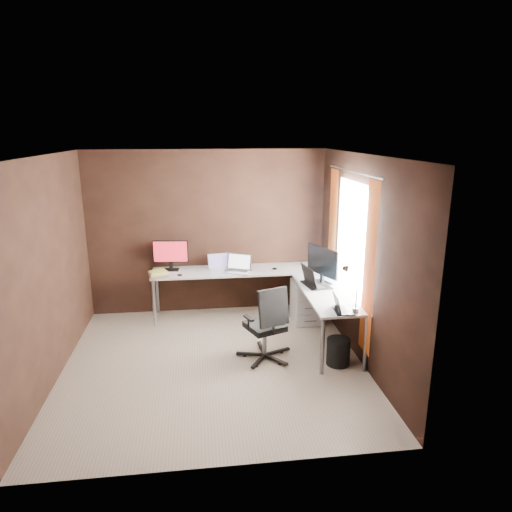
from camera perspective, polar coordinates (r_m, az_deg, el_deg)
The scene contains 15 objects.
room at distance 5.37m, azimuth -1.95°, elevation -0.62°, with size 3.60×3.60×2.50m.
desk at distance 6.52m, azimuth 1.68°, elevation -3.20°, with size 2.65×2.25×0.73m.
drawer_pedestal at distance 6.86m, azimuth 6.38°, elevation -5.69°, with size 0.42×0.50×0.60m, color silver.
monitor_left at distance 6.92m, azimuth -10.64°, elevation 0.30°, with size 0.53×0.17×0.46m.
monitor_right at distance 6.26m, azimuth 8.34°, elevation -0.90°, with size 0.27×0.58×0.51m.
laptop_white at distance 6.92m, azimuth -4.51°, elevation -1.27°, with size 0.38×0.29×0.23m.
laptop_silver at distance 6.80m, azimuth -2.27°, elevation -1.48°, with size 0.46×0.40×0.25m.
laptop_black_big at distance 6.22m, azimuth 7.22°, elevation -3.18°, with size 0.37×0.47×0.28m.
laptop_black_small at distance 5.42m, azimuth 10.57°, elevation -6.32°, with size 0.23×0.31×0.20m.
book_stack at distance 6.70m, azimuth -12.10°, elevation -2.21°, with size 0.30×0.27×0.08m.
mouse_left at distance 6.68m, azimuth -9.51°, elevation -2.35°, with size 0.07×0.05×0.03m, color black.
mouse_corner at distance 6.89m, azimuth 2.34°, elevation -1.59°, with size 0.08×0.05×0.03m, color black.
desk_lamp at distance 5.35m, azimuth 11.64°, elevation -3.35°, with size 0.18×0.21×0.54m.
office_chair at distance 5.72m, azimuth 1.29°, elevation -10.19°, with size 0.54×0.58×0.97m.
wastebasket at distance 5.75m, azimuth 10.23°, elevation -11.68°, with size 0.28×0.28×0.33m, color black.
Camera 1 is at (-0.13, -5.07, 2.75)m, focal length 32.00 mm.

